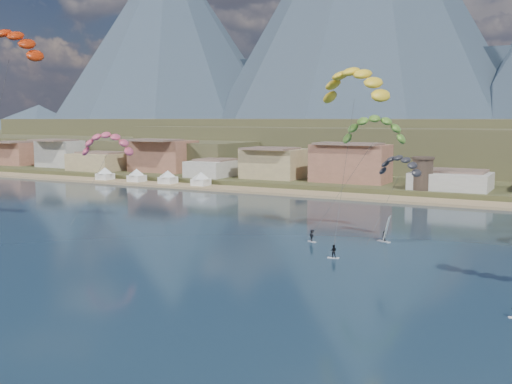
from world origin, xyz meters
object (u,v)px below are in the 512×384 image
kitesurfer_yellow (355,80)px  windsurfer (385,234)px  kitesurfer_red (8,41)px  kitesurfer_green (374,126)px  watchtower (423,173)px

kitesurfer_yellow → windsurfer: 26.05m
kitesurfer_red → kitesurfer_green: kitesurfer_red is taller
kitesurfer_red → kitesurfer_yellow: (56.18, 22.18, -7.19)m
kitesurfer_green → windsurfer: bearing=-52.0°
kitesurfer_red → kitesurfer_green: 65.81m
watchtower → windsurfer: bearing=-82.7°
kitesurfer_red → windsurfer: 73.47m
kitesurfer_red → windsurfer: kitesurfer_red is taller
kitesurfer_yellow → windsurfer: (5.83, -0.03, -25.39)m
kitesurfer_yellow → kitesurfer_green: size_ratio=1.35×
watchtower → kitesurfer_green: (3.77, -55.07, 12.80)m
watchtower → kitesurfer_yellow: kitesurfer_yellow is taller
kitesurfer_red → windsurfer: (62.02, 22.16, -32.58)m
watchtower → kitesurfer_red: 102.38m
kitesurfer_green → windsurfer: 18.92m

